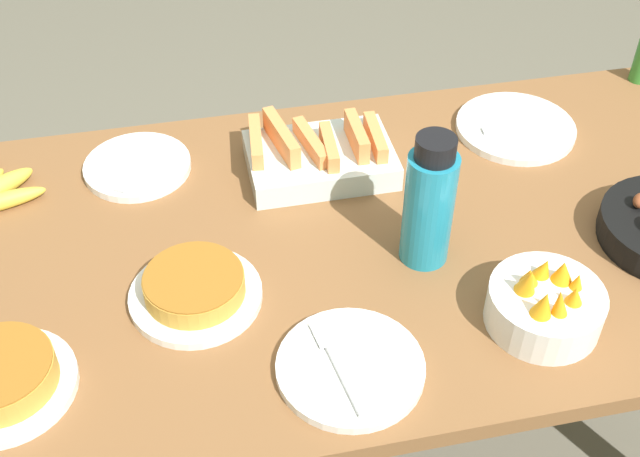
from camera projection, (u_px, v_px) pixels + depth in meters
name	position (u px, v px, depth m)	size (l,w,h in m)	color
dining_table	(320.00, 278.00, 1.50)	(1.75, 0.86, 0.74)	brown
melon_tray	(319.00, 156.00, 1.57)	(0.28, 0.19, 0.10)	silver
frittata_plate_center	(195.00, 289.00, 1.32)	(0.22, 0.22, 0.06)	white
frittata_plate_side	(1.00, 378.00, 1.18)	(0.22, 0.22, 0.06)	white
empty_plate_near_front	(515.00, 128.00, 1.68)	(0.25, 0.25, 0.02)	white
empty_plate_far_left	(137.00, 166.00, 1.59)	(0.21, 0.21, 0.02)	white
empty_plate_far_right	(350.00, 367.00, 1.22)	(0.23, 0.23, 0.02)	white
fruit_bowl_mango	(545.00, 304.00, 1.27)	(0.19, 0.19, 0.12)	white
water_bottle	(429.00, 203.00, 1.33)	(0.09, 0.09, 0.25)	teal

